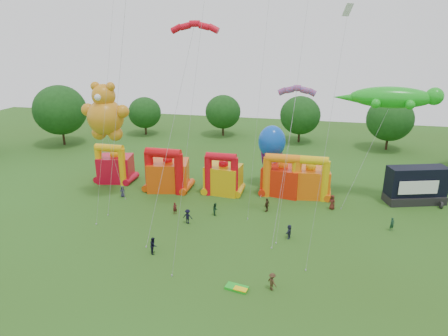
% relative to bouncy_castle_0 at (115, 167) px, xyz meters
% --- Properties ---
extents(ground, '(160.00, 160.00, 0.00)m').
position_rel_bouncy_castle_0_xyz_m(ground, '(18.10, -27.31, -2.36)').
color(ground, '#2E4D15').
rests_on(ground, ground).
extents(tree_ring, '(126.81, 128.95, 12.07)m').
position_rel_bouncy_castle_0_xyz_m(tree_ring, '(16.88, -26.68, 3.90)').
color(tree_ring, '#352314').
rests_on(tree_ring, ground).
extents(bouncy_castle_0, '(5.52, 4.75, 6.19)m').
position_rel_bouncy_castle_0_xyz_m(bouncy_castle_0, '(0.00, 0.00, 0.00)').
color(bouncy_castle_0, red).
rests_on(bouncy_castle_0, ground).
extents(bouncy_castle_1, '(6.55, 5.69, 6.58)m').
position_rel_bouncy_castle_0_xyz_m(bouncy_castle_1, '(9.08, -1.36, 0.13)').
color(bouncy_castle_1, '#DC490B').
rests_on(bouncy_castle_1, ground).
extents(bouncy_castle_2, '(5.17, 4.33, 6.26)m').
position_rel_bouncy_castle_0_xyz_m(bouncy_castle_2, '(17.21, -0.87, 0.03)').
color(bouncy_castle_2, '#DBA50B').
rests_on(bouncy_castle_2, ground).
extents(bouncy_castle_3, '(5.89, 5.06, 6.24)m').
position_rel_bouncy_castle_0_xyz_m(bouncy_castle_3, '(25.44, 0.62, 0.01)').
color(bouncy_castle_3, red).
rests_on(bouncy_castle_3, ground).
extents(bouncy_castle_4, '(5.50, 4.62, 6.23)m').
position_rel_bouncy_castle_0_xyz_m(bouncy_castle_4, '(29.25, 0.62, 0.01)').
color(bouncy_castle_4, orange).
rests_on(bouncy_castle_4, ground).
extents(stage_trailer, '(8.26, 5.14, 5.02)m').
position_rel_bouncy_castle_0_xyz_m(stage_trailer, '(43.12, 1.68, 0.06)').
color(stage_trailer, black).
rests_on(stage_trailer, ground).
extents(teddy_bear_kite, '(6.63, 4.71, 15.97)m').
position_rel_bouncy_castle_0_xyz_m(teddy_bear_kite, '(2.70, -5.94, 9.00)').
color(teddy_bear_kite, orange).
rests_on(teddy_bear_kite, ground).
extents(gecko_kite, '(13.32, 7.10, 15.47)m').
position_rel_bouncy_castle_0_xyz_m(gecko_kite, '(36.67, 0.06, 5.99)').
color(gecko_kite, green).
rests_on(gecko_kite, ground).
extents(octopus_kite, '(3.95, 7.17, 9.26)m').
position_rel_bouncy_castle_0_xyz_m(octopus_kite, '(23.40, 3.07, 3.21)').
color(octopus_kite, blue).
rests_on(octopus_kite, ground).
extents(parafoil_kites, '(24.45, 11.72, 32.15)m').
position_rel_bouncy_castle_0_xyz_m(parafoil_kites, '(13.03, -11.31, 10.28)').
color(parafoil_kites, red).
rests_on(parafoil_kites, ground).
extents(diamond_kites, '(27.40, 20.16, 40.96)m').
position_rel_bouncy_castle_0_xyz_m(diamond_kites, '(20.98, -11.63, 12.81)').
color(diamond_kites, red).
rests_on(diamond_kites, ground).
extents(folded_kite_bundle, '(2.15, 1.38, 0.31)m').
position_rel_bouncy_castle_0_xyz_m(folded_kite_bundle, '(23.61, -22.77, -2.22)').
color(folded_kite_bundle, green).
rests_on(folded_kite_bundle, ground).
extents(spectator_0, '(0.87, 0.68, 1.56)m').
position_rel_bouncy_castle_0_xyz_m(spectator_0, '(3.91, -5.52, -1.58)').
color(spectator_0, '#232238').
rests_on(spectator_0, ground).
extents(spectator_1, '(0.67, 0.62, 1.53)m').
position_rel_bouncy_castle_0_xyz_m(spectator_1, '(12.92, -9.15, -1.59)').
color(spectator_1, '#4C1615').
rests_on(spectator_1, ground).
extents(spectator_2, '(0.87, 0.96, 1.60)m').
position_rel_bouncy_castle_0_xyz_m(spectator_2, '(17.94, -8.28, -1.56)').
color(spectator_2, '#163821').
rests_on(spectator_2, ground).
extents(spectator_3, '(1.21, 0.74, 1.81)m').
position_rel_bouncy_castle_0_xyz_m(spectator_3, '(15.28, -11.29, -1.45)').
color(spectator_3, black).
rests_on(spectator_3, ground).
extents(spectator_4, '(0.85, 1.18, 1.85)m').
position_rel_bouncy_castle_0_xyz_m(spectator_4, '(24.14, -5.85, -1.43)').
color(spectator_4, '#3E2C18').
rests_on(spectator_4, ground).
extents(spectator_5, '(0.69, 1.58, 1.64)m').
position_rel_bouncy_castle_0_xyz_m(spectator_5, '(27.42, -12.27, -1.54)').
color(spectator_5, '#24273C').
rests_on(spectator_5, ground).
extents(spectator_6, '(1.15, 1.06, 1.97)m').
position_rel_bouncy_castle_0_xyz_m(spectator_6, '(32.26, -3.21, -1.37)').
color(spectator_6, '#4F1E16').
rests_on(spectator_6, ground).
extents(spectator_7, '(0.70, 0.65, 1.61)m').
position_rel_bouncy_castle_0_xyz_m(spectator_7, '(38.88, -7.74, -1.55)').
color(spectator_7, '#153622').
rests_on(spectator_7, ground).
extents(spectator_8, '(0.91, 1.04, 1.80)m').
position_rel_bouncy_castle_0_xyz_m(spectator_8, '(13.95, -18.63, -1.46)').
color(spectator_8, black).
rests_on(spectator_8, ground).
extents(spectator_9, '(1.20, 1.20, 1.67)m').
position_rel_bouncy_castle_0_xyz_m(spectator_9, '(26.64, -22.11, -1.53)').
color(spectator_9, '#3F2B19').
rests_on(spectator_9, ground).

